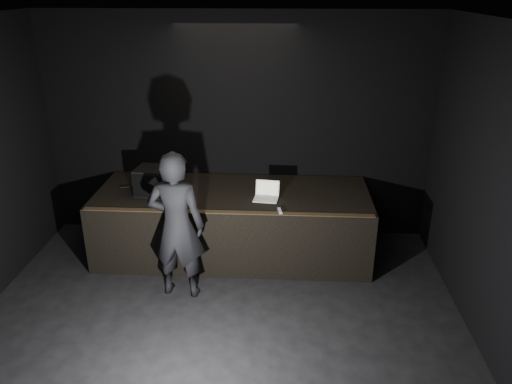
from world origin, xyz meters
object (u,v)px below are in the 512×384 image
object	(u,v)px
stage_riser	(233,223)
laptop	(267,194)
person	(177,226)
beer_can	(175,189)
stage_monitor	(157,181)

from	to	relation	value
stage_riser	laptop	distance (m)	0.78
stage_riser	person	xyz separation A→B (m)	(-0.60, -1.12, 0.49)
laptop	beer_can	distance (m)	1.33
stage_monitor	laptop	size ratio (longest dim) A/B	1.71
laptop	person	size ratio (longest dim) A/B	0.19
stage_monitor	beer_can	distance (m)	0.27
stage_riser	person	size ratio (longest dim) A/B	2.02
person	stage_monitor	bearing A→B (deg)	-59.50
laptop	beer_can	bearing A→B (deg)	-174.99
person	beer_can	bearing A→B (deg)	-72.12
stage_riser	stage_monitor	world-z (taller)	stage_monitor
stage_riser	person	distance (m)	1.36
laptop	beer_can	size ratio (longest dim) A/B	2.19
beer_can	person	xyz separation A→B (m)	(0.22, -0.98, -0.09)
stage_riser	beer_can	distance (m)	1.02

